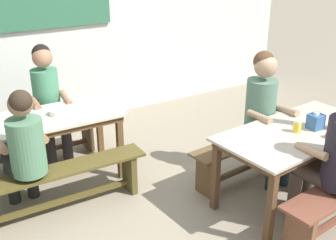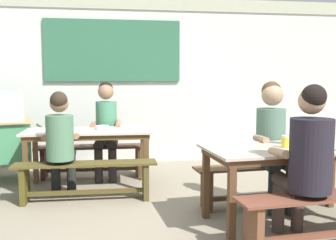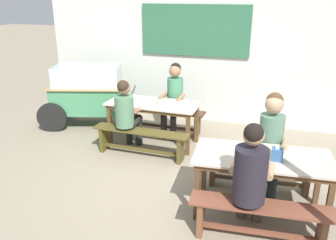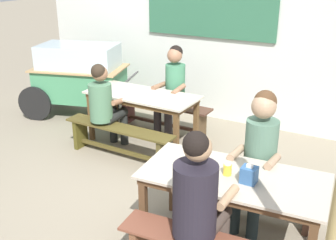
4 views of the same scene
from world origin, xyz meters
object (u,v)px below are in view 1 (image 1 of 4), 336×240
bench_far_front (63,183)px  person_right_near_table (265,109)px  tissue_box (316,121)px  bench_far_back (32,137)px  dining_table_near (297,137)px  soup_bowl (58,112)px  bench_near_back (250,152)px  person_center_facing (48,98)px  person_left_back_turned (24,147)px  condiment_jar (297,126)px  dining_table_far (42,125)px

bench_far_front → person_right_near_table: person_right_near_table is taller
person_right_near_table → tissue_box: bearing=-80.4°
bench_far_back → person_right_near_table: 2.54m
dining_table_near → bench_far_back: size_ratio=1.06×
person_right_near_table → soup_bowl: bearing=150.0°
person_right_near_table → dining_table_near: bearing=-96.8°
bench_near_back → tissue_box: size_ratio=9.11×
bench_near_back → person_center_facing: 2.23m
bench_far_back → dining_table_near: bearing=-47.7°
person_left_back_turned → soup_bowl: size_ratio=7.15×
bench_far_front → condiment_jar: (1.85, -0.99, 0.49)m
dining_table_near → bench_far_back: bearing=132.3°
tissue_box → bench_far_back: bearing=133.7°
tissue_box → soup_bowl: 2.45m
bench_far_back → person_left_back_turned: bearing=-106.2°
bench_far_back → condiment_jar: bearing=-48.8°
dining_table_far → bench_near_back: size_ratio=1.06×
bench_near_back → soup_bowl: 2.00m
person_right_near_table → bench_far_front: bearing=166.2°
dining_table_far → person_right_near_table: 2.21m
person_right_near_table → dining_table_far: bearing=152.2°
bench_far_back → person_left_back_turned: (-0.29, -1.01, 0.39)m
bench_near_back → person_left_back_turned: bearing=166.3°
soup_bowl → bench_far_front: bearing=-108.2°
dining_table_far → soup_bowl: bearing=-0.6°
bench_near_back → dining_table_near: bearing=-85.2°
dining_table_far → bench_far_back: size_ratio=1.02×
person_center_facing → soup_bowl: size_ratio=7.68×
bench_far_front → bench_far_back: bearing=88.9°
bench_far_back → person_center_facing: 0.49m
person_left_back_turned → tissue_box: size_ratio=7.58×
person_right_near_table → tissue_box: 0.56m
dining_table_far → person_center_facing: 0.53m
dining_table_near → condiment_jar: bearing=-158.5°
dining_table_near → bench_far_front: 2.17m
person_center_facing → tissue_box: size_ratio=8.15×
condiment_jar → tissue_box: bearing=-9.9°
dining_table_far → dining_table_near: bearing=-38.8°
dining_table_near → bench_far_front: dining_table_near is taller
person_left_back_turned → condiment_jar: 2.39m
dining_table_far → bench_far_back: dining_table_far is taller
bench_far_front → tissue_box: size_ratio=9.72×
dining_table_far → tissue_box: 2.58m
dining_table_far → bench_far_front: (-0.01, -0.55, -0.36)m
bench_near_back → bench_far_back: bearing=140.3°
bench_near_back → condiment_jar: bearing=-90.3°
person_left_back_turned → dining_table_near: bearing=-26.1°
person_right_near_table → condiment_jar: 0.52m
bench_far_back → person_left_back_turned: 1.12m
bench_far_front → person_left_back_turned: person_left_back_turned is taller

